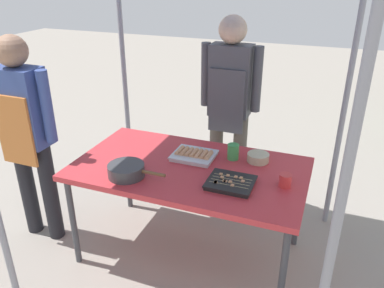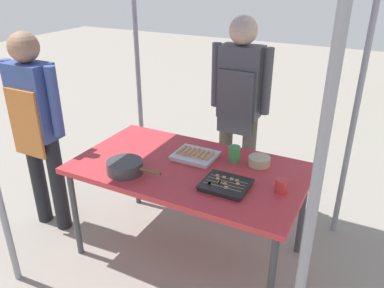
# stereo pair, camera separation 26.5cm
# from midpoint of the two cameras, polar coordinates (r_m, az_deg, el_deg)

# --- Properties ---
(ground_plane) EXTENTS (18.00, 18.00, 0.00)m
(ground_plane) POSITION_cam_midpoint_polar(r_m,az_deg,el_deg) (3.10, -2.88, -15.70)
(ground_plane) COLOR gray
(stall_table) EXTENTS (1.60, 0.90, 0.75)m
(stall_table) POSITION_cam_midpoint_polar(r_m,az_deg,el_deg) (2.70, -3.20, -4.39)
(stall_table) COLOR #C63338
(stall_table) RESTS_ON ground
(tray_grilled_sausages) EXTENTS (0.30, 0.25, 0.05)m
(tray_grilled_sausages) POSITION_cam_midpoint_polar(r_m,az_deg,el_deg) (2.78, -2.43, -1.69)
(tray_grilled_sausages) COLOR silver
(tray_grilled_sausages) RESTS_ON stall_table
(tray_meat_skewers) EXTENTS (0.29, 0.26, 0.04)m
(tray_meat_skewers) POSITION_cam_midpoint_polar(r_m,az_deg,el_deg) (2.44, 2.64, -5.84)
(tray_meat_skewers) COLOR black
(tray_meat_skewers) RESTS_ON stall_table
(cooking_wok) EXTENTS (0.40, 0.24, 0.08)m
(cooking_wok) POSITION_cam_midpoint_polar(r_m,az_deg,el_deg) (2.59, -12.56, -3.85)
(cooking_wok) COLOR #38383A
(cooking_wok) RESTS_ON stall_table
(condiment_bowl) EXTENTS (0.15, 0.15, 0.06)m
(condiment_bowl) POSITION_cam_midpoint_polar(r_m,az_deg,el_deg) (2.74, 7.05, -2.07)
(condiment_bowl) COLOR #BFB28C
(condiment_bowl) RESTS_ON stall_table
(drink_cup_near_edge) EXTENTS (0.08, 0.08, 0.11)m
(drink_cup_near_edge) POSITION_cam_midpoint_polar(r_m,az_deg,el_deg) (2.75, 3.38, -1.22)
(drink_cup_near_edge) COLOR #3F994C
(drink_cup_near_edge) RESTS_ON stall_table
(drink_cup_by_wok) EXTENTS (0.08, 0.08, 0.09)m
(drink_cup_by_wok) POSITION_cam_midpoint_polar(r_m,az_deg,el_deg) (2.46, 10.66, -5.40)
(drink_cup_by_wok) COLOR red
(drink_cup_by_wok) RESTS_ON stall_table
(vendor_woman) EXTENTS (0.52, 0.23, 1.67)m
(vendor_woman) POSITION_cam_midpoint_polar(r_m,az_deg,el_deg) (3.29, 3.32, 6.81)
(vendor_woman) COLOR #595147
(vendor_woman) RESTS_ON ground
(customer_nearby) EXTENTS (0.52, 0.23, 1.61)m
(customer_nearby) POSITION_cam_midpoint_polar(r_m,az_deg,el_deg) (3.10, -25.66, 2.31)
(customer_nearby) COLOR black
(customer_nearby) RESTS_ON ground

